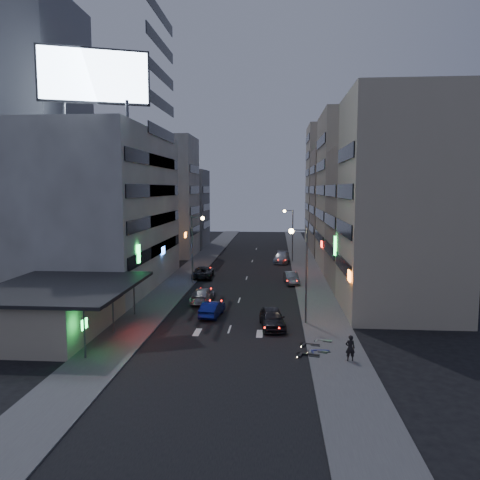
# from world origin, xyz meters

# --- Properties ---
(ground) EXTENTS (180.00, 180.00, 0.00)m
(ground) POSITION_xyz_m (0.00, 0.00, 0.00)
(ground) COLOR black
(ground) RESTS_ON ground
(sidewalk_left) EXTENTS (4.00, 120.00, 0.12)m
(sidewalk_left) POSITION_xyz_m (-8.00, 30.00, 0.06)
(sidewalk_left) COLOR #4C4C4F
(sidewalk_left) RESTS_ON ground
(sidewalk_right) EXTENTS (4.00, 120.00, 0.12)m
(sidewalk_right) POSITION_xyz_m (8.00, 30.00, 0.06)
(sidewalk_right) COLOR #4C4C4F
(sidewalk_right) RESTS_ON ground
(food_court) EXTENTS (11.00, 13.00, 3.88)m
(food_court) POSITION_xyz_m (-13.90, 2.00, 1.98)
(food_court) COLOR #B6A88E
(food_court) RESTS_ON ground
(white_building) EXTENTS (14.00, 24.00, 18.00)m
(white_building) POSITION_xyz_m (-17.00, 20.00, 9.00)
(white_building) COLOR silver
(white_building) RESTS_ON ground
(grey_tower) EXTENTS (10.00, 14.00, 34.00)m
(grey_tower) POSITION_xyz_m (-26.00, 23.00, 17.00)
(grey_tower) COLOR gray
(grey_tower) RESTS_ON ground
(shophouse_near) EXTENTS (10.00, 11.00, 20.00)m
(shophouse_near) POSITION_xyz_m (15.00, 10.50, 10.00)
(shophouse_near) COLOR #B6A88E
(shophouse_near) RESTS_ON ground
(shophouse_mid) EXTENTS (11.00, 12.00, 16.00)m
(shophouse_mid) POSITION_xyz_m (15.50, 22.00, 8.00)
(shophouse_mid) COLOR gray
(shophouse_mid) RESTS_ON ground
(shophouse_far) EXTENTS (10.00, 14.00, 22.00)m
(shophouse_far) POSITION_xyz_m (15.00, 35.00, 11.00)
(shophouse_far) COLOR #B6A88E
(shophouse_far) RESTS_ON ground
(far_left_a) EXTENTS (11.00, 10.00, 20.00)m
(far_left_a) POSITION_xyz_m (-15.50, 45.00, 10.00)
(far_left_a) COLOR silver
(far_left_a) RESTS_ON ground
(far_left_b) EXTENTS (12.00, 10.00, 15.00)m
(far_left_b) POSITION_xyz_m (-16.00, 58.00, 7.50)
(far_left_b) COLOR gray
(far_left_b) RESTS_ON ground
(far_right_a) EXTENTS (11.00, 12.00, 18.00)m
(far_right_a) POSITION_xyz_m (15.50, 50.00, 9.00)
(far_right_a) COLOR gray
(far_right_a) RESTS_ON ground
(far_right_b) EXTENTS (12.00, 12.00, 24.00)m
(far_right_b) POSITION_xyz_m (16.00, 64.00, 12.00)
(far_right_b) COLOR #B6A88E
(far_right_b) RESTS_ON ground
(billboard) EXTENTS (9.52, 3.75, 6.20)m
(billboard) POSITION_xyz_m (-12.99, 9.97, 21.66)
(billboard) COLOR #595B60
(billboard) RESTS_ON white_building
(street_lamp_right_near) EXTENTS (1.60, 0.44, 8.02)m
(street_lamp_right_near) POSITION_xyz_m (5.90, 6.00, 5.36)
(street_lamp_right_near) COLOR #595B60
(street_lamp_right_near) RESTS_ON sidewalk_right
(street_lamp_left) EXTENTS (1.60, 0.44, 8.02)m
(street_lamp_left) POSITION_xyz_m (-5.90, 22.00, 5.36)
(street_lamp_left) COLOR #595B60
(street_lamp_left) RESTS_ON sidewalk_left
(street_lamp_right_far) EXTENTS (1.60, 0.44, 8.02)m
(street_lamp_right_far) POSITION_xyz_m (5.90, 40.00, 5.36)
(street_lamp_right_far) COLOR #595B60
(street_lamp_right_far) RESTS_ON sidewalk_right
(parked_car_right_near) EXTENTS (2.46, 4.95, 1.62)m
(parked_car_right_near) POSITION_xyz_m (3.47, 4.74, 0.81)
(parked_car_right_near) COLOR #242328
(parked_car_right_near) RESTS_ON ground
(parked_car_right_mid) EXTENTS (2.00, 4.42, 1.41)m
(parked_car_right_mid) POSITION_xyz_m (5.60, 22.84, 0.70)
(parked_car_right_mid) COLOR gray
(parked_car_right_mid) RESTS_ON ground
(parked_car_left) EXTENTS (2.75, 5.49, 1.49)m
(parked_car_left) POSITION_xyz_m (-5.58, 25.72, 0.75)
(parked_car_left) COLOR #292A2F
(parked_car_left) RESTS_ON ground
(parked_car_right_far) EXTENTS (2.63, 5.62, 1.59)m
(parked_car_right_far) POSITION_xyz_m (4.60, 38.89, 0.79)
(parked_car_right_far) COLOR #A0A1A8
(parked_car_right_far) RESTS_ON ground
(road_car_blue) EXTENTS (1.97, 4.37, 1.39)m
(road_car_blue) POSITION_xyz_m (-1.95, 7.79, 0.70)
(road_car_blue) COLOR navy
(road_car_blue) RESTS_ON ground
(road_car_silver) EXTENTS (2.05, 4.98, 1.44)m
(road_car_silver) POSITION_xyz_m (-3.68, 12.98, 0.72)
(road_car_silver) COLOR #ADB0B5
(road_car_silver) RESTS_ON ground
(person) EXTENTS (0.66, 0.46, 1.74)m
(person) POSITION_xyz_m (8.68, -2.66, 0.99)
(person) COLOR black
(person) RESTS_ON sidewalk_right
(scooter_black_a) EXTENTS (1.19, 2.14, 1.24)m
(scooter_black_a) POSITION_xyz_m (6.83, -1.72, 0.74)
(scooter_black_a) COLOR black
(scooter_black_a) RESTS_ON sidewalk_right
(scooter_silver_a) EXTENTS (1.22, 1.96, 1.14)m
(scooter_silver_a) POSITION_xyz_m (7.46, -0.98, 0.69)
(scooter_silver_a) COLOR #AAAEB2
(scooter_silver_a) RESTS_ON sidewalk_right
(scooter_blue) EXTENTS (0.64, 1.91, 1.16)m
(scooter_blue) POSITION_xyz_m (7.55, -0.70, 0.70)
(scooter_blue) COLOR navy
(scooter_blue) RESTS_ON sidewalk_right
(scooter_black_b) EXTENTS (0.99, 1.92, 1.12)m
(scooter_black_b) POSITION_xyz_m (7.03, 0.47, 0.68)
(scooter_black_b) COLOR black
(scooter_black_b) RESTS_ON sidewalk_right
(scooter_silver_b) EXTENTS (1.14, 1.86, 1.08)m
(scooter_silver_b) POSITION_xyz_m (8.00, 1.34, 0.66)
(scooter_silver_b) COLOR #969A9D
(scooter_silver_b) RESTS_ON sidewalk_right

